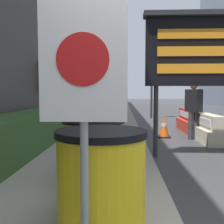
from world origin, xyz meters
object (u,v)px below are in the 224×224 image
warning_sign (83,81)px  traffic_light_near_curb (152,64)px  jersey_barrier_red_striped (190,121)px  jersey_barrier_cream (209,130)px  pedestrian_worker (194,105)px  barrel_drum_foreground (101,179)px  traffic_cone_near (164,127)px  message_board (200,51)px  barrel_drum_middle (94,152)px

warning_sign → traffic_light_near_curb: traffic_light_near_curb is taller
warning_sign → jersey_barrier_red_striped: bearing=70.7°
jersey_barrier_cream → pedestrian_worker: size_ratio=0.94×
barrel_drum_foreground → traffic_cone_near: (1.47, 5.76, -0.26)m
pedestrian_worker → message_board: bearing=-46.9°
traffic_cone_near → traffic_light_near_curb: (0.29, 6.21, 2.61)m
warning_sign → traffic_cone_near: warning_sign is taller
warning_sign → traffic_light_near_curb: 12.72m
barrel_drum_middle → jersey_barrier_red_striped: 6.64m
traffic_light_near_curb → pedestrian_worker: 6.83m
barrel_drum_foreground → barrel_drum_middle: (-0.19, 1.11, 0.00)m
message_board → jersey_barrier_cream: (0.78, 1.71, -1.91)m
message_board → pedestrian_worker: (0.46, 2.14, -1.25)m
barrel_drum_middle → traffic_cone_near: 4.95m
message_board → jersey_barrier_red_striped: 4.34m
jersey_barrier_cream → jersey_barrier_red_striped: (0.00, 2.11, 0.01)m
barrel_drum_middle → jersey_barrier_cream: 4.81m
traffic_cone_near → jersey_barrier_cream: bearing=-33.3°
barrel_drum_middle → message_board: message_board is taller
barrel_drum_middle → traffic_cone_near: size_ratio=1.37×
barrel_drum_middle → traffic_light_near_curb: bearing=79.8°
message_board → traffic_light_near_curb: traffic_light_near_curb is taller
jersey_barrier_cream → traffic_light_near_curb: 7.47m
jersey_barrier_cream → pedestrian_worker: pedestrian_worker is taller
message_board → jersey_barrier_cream: message_board is taller
warning_sign → pedestrian_worker: warning_sign is taller
warning_sign → traffic_cone_near: (1.55, 6.29, -1.13)m
barrel_drum_middle → pedestrian_worker: 5.01m
warning_sign → jersey_barrier_red_striped: 8.19m
jersey_barrier_cream → traffic_cone_near: size_ratio=2.40×
message_board → traffic_cone_near: bearing=98.1°
jersey_barrier_red_striped → pedestrian_worker: 1.83m
traffic_cone_near → barrel_drum_foreground: bearing=-104.3°
barrel_drum_foreground → jersey_barrier_cream: bearing=62.6°
traffic_cone_near → jersey_barrier_red_striped: bearing=50.4°
traffic_light_near_curb → message_board: bearing=-89.6°
jersey_barrier_cream → traffic_light_near_curb: traffic_light_near_curb is taller
warning_sign → traffic_light_near_curb: size_ratio=0.47×
jersey_barrier_red_striped → traffic_cone_near: 1.77m
traffic_light_near_curb → barrel_drum_middle: bearing=-100.2°
warning_sign → pedestrian_worker: 6.44m
barrel_drum_foreground → barrel_drum_middle: size_ratio=1.00×
barrel_drum_foreground → jersey_barrier_red_striped: bearing=69.9°
jersey_barrier_red_striped → message_board: bearing=-101.6°
warning_sign → traffic_cone_near: bearing=76.1°
jersey_barrier_cream → traffic_light_near_curb: bearing=96.9°
barrel_drum_middle → traffic_light_near_curb: 11.29m
barrel_drum_foreground → message_board: (1.82, 3.31, 1.67)m
jersey_barrier_red_striped → barrel_drum_foreground: bearing=-110.1°
traffic_light_near_curb → traffic_cone_near: bearing=-92.7°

